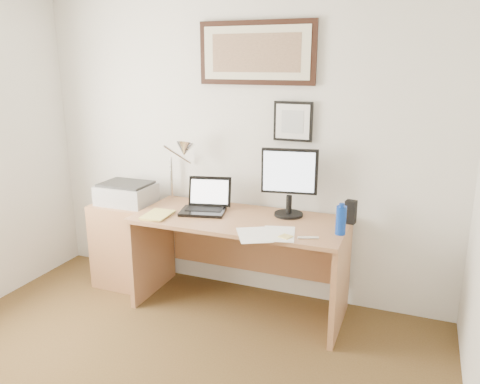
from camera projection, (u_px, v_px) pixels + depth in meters
The scene contains 17 objects.
wall_back at pixel (239, 143), 3.77m from camera, with size 3.50×0.02×2.50m, color silver.
side_cabinet at pixel (127, 244), 4.05m from camera, with size 0.50×0.40×0.73m, color #9A6540.
water_bottle at pixel (341, 220), 3.17m from camera, with size 0.07×0.07×0.20m, color #0B329A.
bottle_cap at pixel (342, 205), 3.14m from camera, with size 0.04×0.04×0.02m, color #0B329A.
speaker at pixel (351, 212), 3.39m from camera, with size 0.08×0.07×0.17m, color black.
paper_sheet_a at pixel (254, 235), 3.18m from camera, with size 0.22×0.31×0.00m, color white.
paper_sheet_b at pixel (279, 234), 3.19m from camera, with size 0.21×0.31×0.00m, color white.
sticky_pad at pixel (286, 237), 3.13m from camera, with size 0.07×0.07×0.01m, color #F0D871.
marker_pen at pixel (308, 238), 3.11m from camera, with size 0.02×0.02×0.14m, color white.
book at pixel (147, 214), 3.59m from camera, with size 0.19×0.26×0.02m, color #E4D66B.
desk at pixel (244, 243), 3.66m from camera, with size 1.60×0.70×0.75m.
laptop at pixel (205, 204), 3.67m from camera, with size 0.39×0.37×0.26m.
lcd_monitor at pixel (289, 179), 3.49m from camera, with size 0.42×0.22×0.52m.
printer at pixel (126, 193), 3.94m from camera, with size 0.44×0.34×0.18m.
desk_lamp at pixel (183, 152), 3.76m from camera, with size 0.29×0.27×0.53m.
picture_large at pixel (256, 53), 3.51m from camera, with size 0.92×0.04×0.47m.
picture_small at pixel (293, 121), 3.54m from camera, with size 0.30×0.03×0.30m.
Camera 1 is at (1.37, -1.48, 1.88)m, focal length 35.00 mm.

